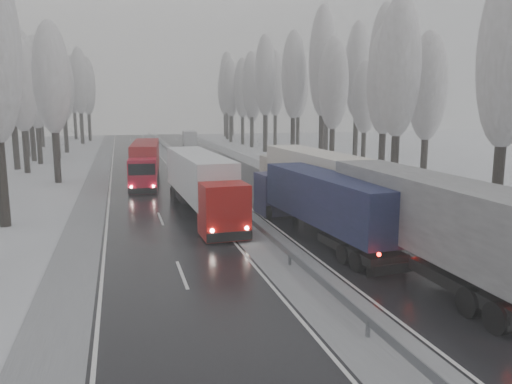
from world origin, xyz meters
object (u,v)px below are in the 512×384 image
truck_red_red (145,159)px  truck_grey_tarp (415,213)px  box_truck_distant (190,138)px  truck_cream_box (310,176)px  truck_red_white (201,180)px  truck_blue_box (318,200)px

truck_red_red → truck_grey_tarp: bearing=-65.5°
box_truck_distant → truck_cream_box: bearing=-85.6°
box_truck_distant → truck_red_red: 47.89m
box_truck_distant → truck_red_white: bearing=-92.9°
box_truck_distant → truck_red_red: truck_red_red is taller
truck_grey_tarp → truck_cream_box: truck_grey_tarp is taller
truck_red_white → truck_grey_tarp: bearing=-63.0°
truck_blue_box → truck_cream_box: bearing=67.3°
truck_cream_box → truck_blue_box: bearing=-110.6°
box_truck_distant → truck_red_white: (-7.91, -63.66, 1.00)m
truck_grey_tarp → truck_cream_box: 14.04m
truck_grey_tarp → box_truck_distant: 77.96m
truck_grey_tarp → truck_blue_box: 6.73m
truck_blue_box → box_truck_distant: 71.70m
truck_blue_box → box_truck_distant: truck_blue_box is taller
truck_grey_tarp → truck_red_white: size_ratio=1.06×
truck_blue_box → truck_red_red: bearing=104.5°
truck_red_red → truck_blue_box: bearing=-65.8°
truck_cream_box → truck_red_red: 20.55m
truck_cream_box → box_truck_distant: size_ratio=2.15×
truck_grey_tarp → truck_red_white: truck_grey_tarp is taller
box_truck_distant → truck_red_white: 64.16m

